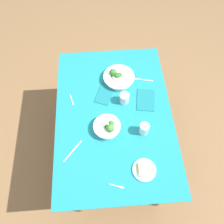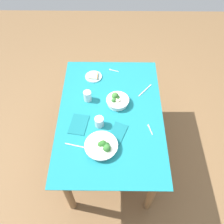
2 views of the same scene
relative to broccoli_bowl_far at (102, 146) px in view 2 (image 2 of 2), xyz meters
The scene contains 13 objects.
ground_plane 0.85m from the broccoli_bowl_far, 10.33° to the right, with size 6.00×6.00×0.00m, color brown.
dining_table 0.39m from the broccoli_bowl_far, 10.33° to the right, with size 1.42×0.96×0.73m.
broccoli_bowl_far is the anchor object (origin of this frame).
broccoli_bowl_near 0.50m from the broccoli_bowl_far, 14.55° to the right, with size 0.21×0.21×0.11m.
bread_side_plate 0.84m from the broccoli_bowl_far, ahead, with size 0.17×0.17×0.03m.
water_glass_center 0.55m from the broccoli_bowl_far, 16.33° to the left, with size 0.07×0.07×0.10m, color silver.
water_glass_side 0.24m from the broccoli_bowl_far, ahead, with size 0.08×0.08×0.09m, color silver.
fork_by_far_bowl 0.94m from the broccoli_bowl_far, ahead, with size 0.04×0.10×0.00m.
fork_by_near_bowl 0.46m from the broccoli_bowl_far, 65.10° to the right, with size 0.11×0.04×0.00m.
table_knife_left 0.76m from the broccoli_bowl_far, 31.70° to the right, with size 0.20×0.01×0.00m, color #B7B7BC.
table_knife_right 0.22m from the broccoli_bowl_far, 85.01° to the left, with size 0.20×0.01×0.00m, color #B7B7BC.
napkin_folded_upper 0.20m from the broccoli_bowl_far, 41.15° to the right, with size 0.22×0.12×0.01m, color #156870.
napkin_folded_lower 0.32m from the broccoli_bowl_far, 42.44° to the left, with size 0.22×0.15×0.01m, color #156870.
Camera 2 is at (-1.35, -0.03, 2.52)m, focal length 39.26 mm.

